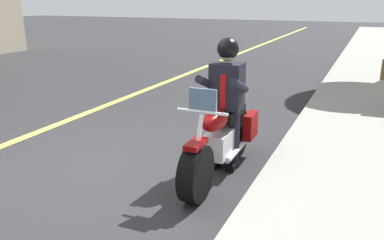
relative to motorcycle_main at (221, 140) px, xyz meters
The scene contains 3 objects.
ground_plane 1.63m from the motorcycle_main, 66.13° to the right, with size 80.00×80.00×0.00m, color #28282B.
motorcycle_main is the anchor object (origin of this frame).
rider_main 0.61m from the motorcycle_main, behind, with size 0.63×0.55×1.74m.
Camera 1 is at (3.94, 3.08, 2.20)m, focal length 37.18 mm.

